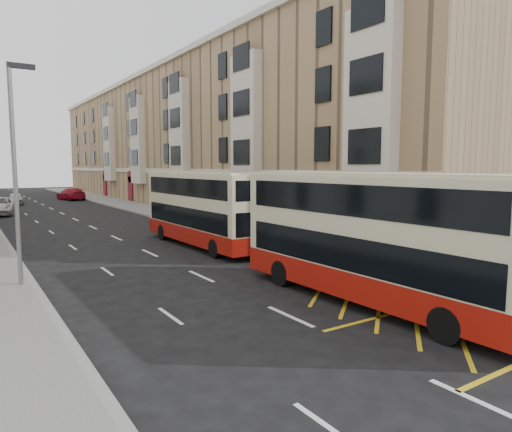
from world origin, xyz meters
TOP-DOWN VIEW (x-y plane):
  - ground at (0.00, 0.00)m, footprint 200.00×200.00m
  - pavement_right at (8.00, 30.00)m, footprint 4.00×120.00m
  - kerb_right at (6.00, 30.00)m, footprint 0.25×120.00m
  - road_markings at (0.00, 45.00)m, footprint 10.00×110.00m
  - terrace_right at (14.88, 45.38)m, footprint 10.75×79.00m
  - guard_railing at (6.25, 5.75)m, footprint 0.06×6.56m
  - street_lamp_near at (-6.35, 12.00)m, footprint 0.93×0.18m
  - double_decker_front at (3.06, 3.61)m, footprint 2.68×10.80m
  - double_decker_rear at (3.29, 16.38)m, footprint 2.51×10.50m
  - pedestrian_mid at (8.30, 3.74)m, footprint 0.95×0.82m
  - pedestrian_far at (7.20, 6.68)m, footprint 1.14×1.07m
  - car_silver at (-2.60, 54.02)m, footprint 2.11×4.23m
  - car_red at (4.39, 58.07)m, footprint 3.23×5.85m

SIDE VIEW (x-z plane):
  - ground at x=0.00m, z-range 0.00..0.00m
  - road_markings at x=0.00m, z-range 0.00..0.01m
  - pavement_right at x=8.00m, z-range 0.00..0.15m
  - kerb_right at x=6.00m, z-range 0.00..0.15m
  - car_silver at x=-2.60m, z-range 0.00..1.38m
  - car_red at x=4.39m, z-range 0.00..1.61m
  - guard_railing at x=6.25m, z-range 0.35..1.36m
  - pedestrian_mid at x=8.30m, z-range 0.15..1.84m
  - pedestrian_far at x=7.20m, z-range 0.15..2.03m
  - double_decker_rear at x=3.29m, z-range 0.04..4.22m
  - double_decker_front at x=3.06m, z-range 0.04..4.33m
  - street_lamp_near at x=-6.35m, z-range 0.64..8.64m
  - terrace_right at x=14.88m, z-range -0.10..15.15m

